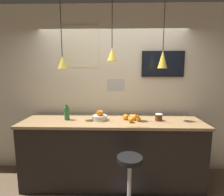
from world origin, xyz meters
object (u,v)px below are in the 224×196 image
Objects in this scene: fruit_bowl at (100,116)px; mounted_tv at (163,64)px; bar_stool at (129,180)px; juice_bottle at (67,113)px; spread_jar at (159,117)px.

mounted_tv reaches higher than fruit_bowl.
fruit_bowl is (-0.42, 0.62, 0.66)m from bar_stool.
juice_bottle is 1.78m from mounted_tv.
juice_bottle is at bearing 179.50° from fruit_bowl.
mounted_tv is (0.62, 1.03, 1.47)m from bar_stool.
fruit_bowl is at bearing -158.50° from mounted_tv.
mounted_tv is at bearing 59.04° from bar_stool.
mounted_tv is (0.13, 0.41, 0.82)m from spread_jar.
spread_jar is (0.49, 0.63, 0.65)m from bar_stool.
fruit_bowl is 0.94× the size of juice_bottle.
bar_stool is at bearing -33.74° from juice_bottle.
bar_stool is 1.90m from mounted_tv.
fruit_bowl is 0.52m from juice_bottle.
bar_stool is 1.00m from fruit_bowl.
mounted_tv reaches higher than juice_bottle.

